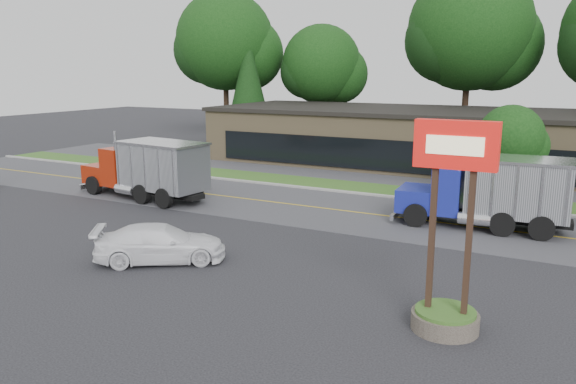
% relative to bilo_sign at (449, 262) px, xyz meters
% --- Properties ---
extents(ground, '(140.00, 140.00, 0.00)m').
position_rel_bilo_sign_xyz_m(ground, '(-10.50, 2.50, -2.02)').
color(ground, '#38383E').
rests_on(ground, ground).
extents(road, '(60.00, 8.00, 0.02)m').
position_rel_bilo_sign_xyz_m(road, '(-10.50, 11.50, -2.02)').
color(road, '#545459').
rests_on(road, ground).
extents(center_line, '(60.00, 0.12, 0.01)m').
position_rel_bilo_sign_xyz_m(center_line, '(-10.50, 11.50, -2.02)').
color(center_line, gold).
rests_on(center_line, ground).
extents(curb, '(60.00, 0.30, 0.12)m').
position_rel_bilo_sign_xyz_m(curb, '(-10.50, 15.70, -2.02)').
color(curb, '#9E9E99').
rests_on(curb, ground).
extents(grass_verge, '(60.00, 3.40, 0.03)m').
position_rel_bilo_sign_xyz_m(grass_verge, '(-10.50, 17.50, -2.02)').
color(grass_verge, '#335E20').
rests_on(grass_verge, ground).
extents(far_parking, '(60.00, 7.00, 0.02)m').
position_rel_bilo_sign_xyz_m(far_parking, '(-10.50, 22.50, -2.02)').
color(far_parking, '#545459').
rests_on(far_parking, ground).
extents(strip_mall, '(32.00, 12.00, 4.00)m').
position_rel_bilo_sign_xyz_m(strip_mall, '(-8.50, 28.50, -0.02)').
color(strip_mall, '#917B59').
rests_on(strip_mall, ground).
extents(bilo_sign, '(2.20, 1.90, 5.95)m').
position_rel_bilo_sign_xyz_m(bilo_sign, '(0.00, 0.00, 0.00)').
color(bilo_sign, '#6B6054').
rests_on(bilo_sign, ground).
extents(tree_far_a, '(10.67, 10.04, 15.22)m').
position_rel_bilo_sign_xyz_m(tree_far_a, '(-30.34, 34.63, 7.69)').
color(tree_far_a, '#382619').
rests_on(tree_far_a, ground).
extents(tree_far_b, '(8.21, 7.72, 11.71)m').
position_rel_bilo_sign_xyz_m(tree_far_b, '(-20.37, 36.60, 5.44)').
color(tree_far_b, '#382619').
rests_on(tree_far_b, ground).
extents(tree_far_c, '(11.23, 10.57, 16.03)m').
position_rel_bilo_sign_xyz_m(tree_far_c, '(-6.33, 36.63, 8.21)').
color(tree_far_c, '#382619').
rests_on(tree_far_c, ground).
extents(evergreen_left, '(4.75, 4.75, 10.79)m').
position_rel_bilo_sign_xyz_m(evergreen_left, '(-26.50, 32.50, 3.90)').
color(evergreen_left, '#382619').
rests_on(evergreen_left, ground).
extents(tree_verge, '(3.81, 3.59, 5.44)m').
position_rel_bilo_sign_xyz_m(tree_verge, '(-0.44, 17.55, 1.43)').
color(tree_verge, '#382619').
rests_on(tree_verge, ground).
extents(dump_truck_red, '(8.72, 3.61, 3.36)m').
position_rel_bilo_sign_xyz_m(dump_truck_red, '(-18.72, 8.97, -0.22)').
color(dump_truck_red, black).
rests_on(dump_truck_red, ground).
extents(dump_truck_blue, '(7.83, 3.07, 3.36)m').
position_rel_bilo_sign_xyz_m(dump_truck_blue, '(-0.46, 11.57, -0.22)').
color(dump_truck_blue, black).
rests_on(dump_truck_blue, ground).
extents(rally_car, '(5.22, 4.48, 1.44)m').
position_rel_bilo_sign_xyz_m(rally_car, '(-11.04, 0.83, -1.30)').
color(rally_car, white).
rests_on(rally_car, ground).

